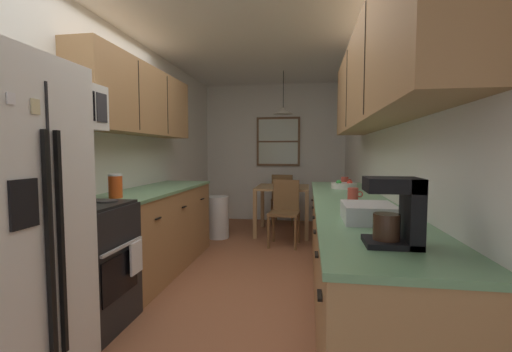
# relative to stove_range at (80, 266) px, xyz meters

# --- Properties ---
(ground_plane) EXTENTS (12.00, 12.00, 0.00)m
(ground_plane) POSITION_rel_stove_range_xyz_m (0.99, 1.58, -0.47)
(ground_plane) COLOR #995B3D
(wall_left) EXTENTS (0.10, 9.00, 2.55)m
(wall_left) POSITION_rel_stove_range_xyz_m (-0.36, 1.58, 0.80)
(wall_left) COLOR white
(wall_left) RESTS_ON ground
(wall_right) EXTENTS (0.10, 9.00, 2.55)m
(wall_right) POSITION_rel_stove_range_xyz_m (2.34, 1.58, 0.80)
(wall_right) COLOR white
(wall_right) RESTS_ON ground
(wall_back) EXTENTS (4.40, 0.10, 2.55)m
(wall_back) POSITION_rel_stove_range_xyz_m (0.99, 4.23, 0.80)
(wall_back) COLOR white
(wall_back) RESTS_ON ground
(ceiling_slab) EXTENTS (4.40, 9.00, 0.08)m
(ceiling_slab) POSITION_rel_stove_range_xyz_m (0.99, 1.58, 2.12)
(ceiling_slab) COLOR white
(stove_range) EXTENTS (0.66, 0.64, 1.10)m
(stove_range) POSITION_rel_stove_range_xyz_m (0.00, 0.00, 0.00)
(stove_range) COLOR black
(stove_range) RESTS_ON ground
(microwave_over_range) EXTENTS (0.39, 0.62, 0.34)m
(microwave_over_range) POSITION_rel_stove_range_xyz_m (-0.11, 0.00, 1.16)
(microwave_over_range) COLOR white
(counter_left) EXTENTS (0.64, 1.94, 0.90)m
(counter_left) POSITION_rel_stove_range_xyz_m (-0.01, 1.29, -0.02)
(counter_left) COLOR #A87A4C
(counter_left) RESTS_ON ground
(upper_cabinets_left) EXTENTS (0.33, 2.02, 0.71)m
(upper_cabinets_left) POSITION_rel_stove_range_xyz_m (-0.15, 1.24, 1.36)
(upper_cabinets_left) COLOR #A87A4C
(counter_right) EXTENTS (0.64, 3.42, 0.90)m
(counter_right) POSITION_rel_stove_range_xyz_m (1.99, 0.63, -0.02)
(counter_right) COLOR #A87A4C
(counter_right) RESTS_ON ground
(upper_cabinets_right) EXTENTS (0.33, 3.10, 0.76)m
(upper_cabinets_right) POSITION_rel_stove_range_xyz_m (2.13, 0.58, 1.41)
(upper_cabinets_right) COLOR #A87A4C
(dining_table) EXTENTS (0.82, 0.88, 0.75)m
(dining_table) POSITION_rel_stove_range_xyz_m (1.23, 3.16, 0.16)
(dining_table) COLOR #A87F51
(dining_table) RESTS_ON ground
(dining_chair_near) EXTENTS (0.43, 0.43, 0.90)m
(dining_chair_near) POSITION_rel_stove_range_xyz_m (1.31, 2.51, 0.03)
(dining_chair_near) COLOR brown
(dining_chair_near) RESTS_ON ground
(dining_chair_far) EXTENTS (0.44, 0.44, 0.90)m
(dining_chair_far) POSITION_rel_stove_range_xyz_m (1.20, 3.81, 0.03)
(dining_chair_far) COLOR brown
(dining_chair_far) RESTS_ON ground
(pendant_light) EXTENTS (0.31, 0.31, 0.66)m
(pendant_light) POSITION_rel_stove_range_xyz_m (1.23, 3.16, 1.47)
(pendant_light) COLOR black
(back_window) EXTENTS (0.81, 0.05, 0.91)m
(back_window) POSITION_rel_stove_range_xyz_m (1.07, 4.16, 1.02)
(back_window) COLOR brown
(trash_bin) EXTENTS (0.32, 0.32, 0.63)m
(trash_bin) POSITION_rel_stove_range_xyz_m (0.29, 2.73, -0.16)
(trash_bin) COLOR white
(trash_bin) RESTS_ON ground
(storage_canister) EXTENTS (0.12, 0.12, 0.21)m
(storage_canister) POSITION_rel_stove_range_xyz_m (-0.01, 0.50, 0.53)
(storage_canister) COLOR #D84C19
(storage_canister) RESTS_ON counter_left
(dish_towel) EXTENTS (0.02, 0.16, 0.24)m
(dish_towel) POSITION_rel_stove_range_xyz_m (0.35, 0.16, 0.03)
(dish_towel) COLOR white
(coffee_maker) EXTENTS (0.22, 0.18, 0.29)m
(coffee_maker) POSITION_rel_stove_range_xyz_m (2.01, -0.70, 0.58)
(coffee_maker) COLOR black
(coffee_maker) RESTS_ON counter_right
(mug_by_coffeemaker) EXTENTS (0.12, 0.08, 0.11)m
(mug_by_coffeemaker) POSITION_rel_stove_range_xyz_m (1.98, 0.58, 0.48)
(mug_by_coffeemaker) COLOR #BF3F33
(mug_by_coffeemaker) RESTS_ON counter_right
(mug_spare) EXTENTS (0.12, 0.08, 0.11)m
(mug_spare) POSITION_rel_stove_range_xyz_m (2.05, 1.82, 0.48)
(mug_spare) COLOR #BF3F33
(mug_spare) RESTS_ON counter_right
(fruit_bowl) EXTENTS (0.27, 0.27, 0.09)m
(fruit_bowl) POSITION_rel_stove_range_xyz_m (2.01, 1.57, 0.46)
(fruit_bowl) COLOR silver
(fruit_bowl) RESTS_ON counter_right
(dish_rack) EXTENTS (0.28, 0.34, 0.10)m
(dish_rack) POSITION_rel_stove_range_xyz_m (1.97, -0.20, 0.48)
(dish_rack) COLOR silver
(dish_rack) RESTS_ON counter_right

